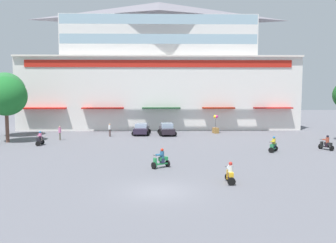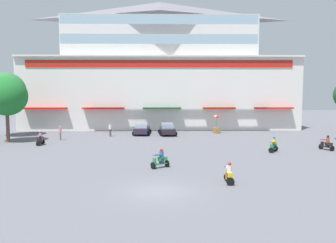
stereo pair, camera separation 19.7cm
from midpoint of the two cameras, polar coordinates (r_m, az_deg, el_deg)
ground_plane at (r=34.53m, az=-1.27°, el=-4.92°), size 128.00×128.00×0.00m
colonial_building at (r=56.99m, az=-1.21°, el=7.97°), size 41.04×16.39×19.53m
plaza_tree_0 at (r=49.51m, az=-24.32°, el=4.40°), size 4.88×4.70×8.10m
plaza_tree_2 at (r=44.17m, az=-24.26°, el=3.70°), size 4.64×4.39×7.46m
parked_car_0 at (r=47.33m, az=-4.06°, el=-1.20°), size 2.49×4.03×1.48m
parked_car_1 at (r=46.95m, az=0.01°, el=-1.21°), size 2.55×4.40×1.54m
scooter_rider_0 at (r=40.95m, az=-19.57°, el=-2.68°), size 0.57×1.35×1.54m
scooter_rider_1 at (r=23.78m, az=9.97°, el=-8.31°), size 0.57×1.33×1.44m
scooter_rider_3 at (r=36.01m, az=16.64°, el=-3.72°), size 1.22×1.40×1.52m
scooter_rider_4 at (r=38.97m, az=24.15°, el=-3.30°), size 1.09×1.57×1.51m
scooter_rider_5 at (r=27.78m, az=-1.02°, el=-6.14°), size 1.48×1.21×1.53m
pedestrian_0 at (r=45.94m, az=-9.08°, el=-1.21°), size 0.47×0.47×1.66m
pedestrian_1 at (r=44.04m, az=-16.70°, el=-1.60°), size 0.39×0.39×1.70m
balloon_vendor_cart at (r=48.96m, az=7.80°, el=-0.54°), size 0.83×1.03×2.50m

